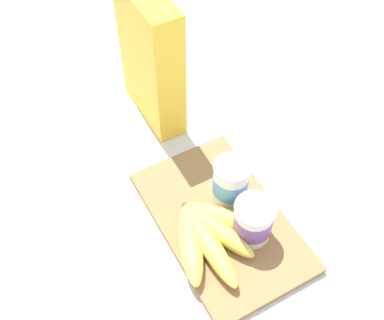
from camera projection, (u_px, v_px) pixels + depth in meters
The scene contains 6 objects.
ground_plane at pixel (221, 223), 0.90m from camera, with size 2.40×2.40×0.00m, color silver.
cutting_board at pixel (221, 221), 0.89m from camera, with size 0.35×0.21×0.01m, color olive.
cereal_box at pixel (151, 59), 0.96m from camera, with size 0.19×0.06×0.29m, color yellow.
yogurt_cup_front at pixel (231, 182), 0.88m from camera, with size 0.07×0.07×0.09m.
yogurt_cup_back at pixel (253, 221), 0.84m from camera, with size 0.07×0.07×0.08m.
banana_bunch at pixel (211, 235), 0.85m from camera, with size 0.19×0.19×0.04m.
Camera 1 is at (0.38, -0.27, 0.78)m, focal length 45.24 mm.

